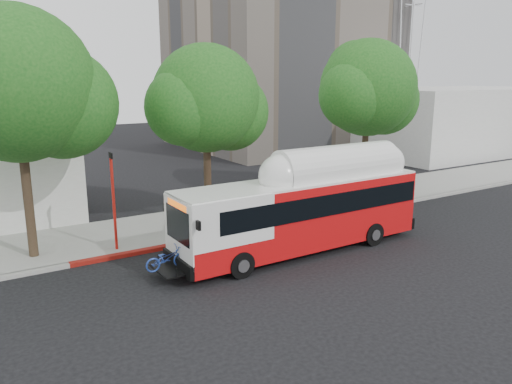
# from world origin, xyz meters

# --- Properties ---
(ground) EXTENTS (120.00, 120.00, 0.00)m
(ground) POSITION_xyz_m (0.00, 0.00, 0.00)
(ground) COLOR black
(ground) RESTS_ON ground
(sidewalk) EXTENTS (60.00, 5.00, 0.15)m
(sidewalk) POSITION_xyz_m (0.00, 6.50, 0.07)
(sidewalk) COLOR gray
(sidewalk) RESTS_ON ground
(curb_strip) EXTENTS (60.00, 0.30, 0.15)m
(curb_strip) POSITION_xyz_m (0.00, 3.90, 0.07)
(curb_strip) COLOR gray
(curb_strip) RESTS_ON ground
(red_curb_segment) EXTENTS (10.00, 0.32, 0.16)m
(red_curb_segment) POSITION_xyz_m (-3.00, 3.90, 0.08)
(red_curb_segment) COLOR maroon
(red_curb_segment) RESTS_ON ground
(street_tree_left) EXTENTS (6.67, 5.80, 9.74)m
(street_tree_left) POSITION_xyz_m (-8.53, 5.56, 6.60)
(street_tree_left) COLOR #2D2116
(street_tree_left) RESTS_ON ground
(street_tree_mid) EXTENTS (5.75, 5.00, 8.62)m
(street_tree_mid) POSITION_xyz_m (-0.59, 6.06, 5.91)
(street_tree_mid) COLOR #2D2116
(street_tree_mid) RESTS_ON ground
(street_tree_right) EXTENTS (6.21, 5.40, 9.18)m
(street_tree_right) POSITION_xyz_m (9.44, 5.86, 6.26)
(street_tree_right) COLOR #2D2116
(street_tree_right) RESTS_ON ground
(horizon_block) EXTENTS (20.00, 12.00, 6.00)m
(horizon_block) POSITION_xyz_m (30.00, 16.00, 3.00)
(horizon_block) COLOR silver
(horizon_block) RESTS_ON ground
(transit_bus) EXTENTS (11.76, 2.64, 3.47)m
(transit_bus) POSITION_xyz_m (0.68, 0.65, 1.62)
(transit_bus) COLOR red
(transit_bus) RESTS_ON ground
(signal_pole) EXTENTS (0.12, 0.40, 4.18)m
(signal_pole) POSITION_xyz_m (-5.97, 4.53, 2.14)
(signal_pole) COLOR red
(signal_pole) RESTS_ON ground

